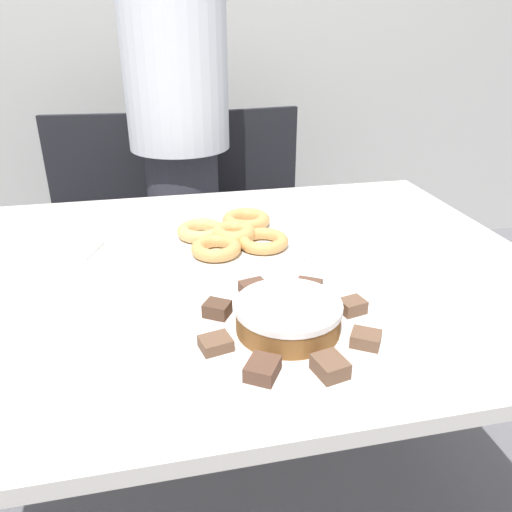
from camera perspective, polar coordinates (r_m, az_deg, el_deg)
The scene contains 23 objects.
ground_plane at distance 1.59m, azimuth -2.41°, elevation -25.10°, with size 12.00×12.00×0.00m, color slate.
wall_back at distance 2.65m, azimuth -9.82°, elevation 26.57°, with size 8.00×0.05×2.60m.
table at distance 1.17m, azimuth -2.97°, elevation -4.58°, with size 1.43×1.07×0.72m.
person_standing at distance 1.94m, azimuth -8.73°, elevation 13.63°, with size 0.37×0.37×1.61m.
office_chair_left at distance 2.13m, azimuth -17.46°, elevation 1.95°, with size 0.47×0.47×0.89m.
office_chair_right at distance 2.16m, azimuth 1.00°, elevation 3.55°, with size 0.50×0.50×0.89m.
plate_cake at distance 0.89m, azimuth 3.64°, elevation -8.60°, with size 0.36×0.36×0.01m.
plate_donuts at distance 1.24m, azimuth -2.59°, elevation 1.57°, with size 0.39×0.39×0.01m.
frosted_cake at distance 0.88m, azimuth 3.70°, elevation -6.86°, with size 0.19×0.19×0.05m.
lamington_0 at distance 0.95m, azimuth 10.94°, elevation -5.64°, with size 0.05×0.05×0.03m.
lamington_1 at distance 1.00m, azimuth 5.90°, elevation -3.70°, with size 0.07×0.07×0.02m.
lamington_2 at distance 0.99m, azimuth -0.09°, elevation -3.86°, with size 0.06×0.07×0.02m.
lamington_3 at distance 0.92m, azimuth -4.47°, elevation -6.06°, with size 0.06×0.06×0.03m.
lamington_4 at distance 0.84m, azimuth -4.64°, elevation -9.92°, with size 0.06×0.05×0.02m.
lamington_5 at distance 0.78m, azimuth 0.75°, elevation -12.78°, with size 0.07×0.07×0.02m.
lamington_6 at distance 0.79m, azimuth 8.47°, elevation -12.38°, with size 0.05×0.06×0.03m.
lamington_7 at distance 0.86m, azimuth 12.44°, elevation -9.22°, with size 0.06×0.06×0.02m.
donut_0 at distance 1.23m, azimuth -2.62°, elevation 2.61°, with size 0.11×0.11×0.04m.
donut_1 at distance 1.26m, azimuth -6.31°, elevation 2.90°, with size 0.12×0.12×0.03m.
donut_2 at distance 1.16m, azimuth -4.58°, elevation 0.89°, with size 0.12×0.12×0.03m.
donut_3 at distance 1.20m, azimuth 0.83°, elevation 1.72°, with size 0.12×0.12×0.03m.
donut_4 at distance 1.32m, azimuth -1.13°, elevation 4.13°, with size 0.13×0.13×0.03m.
napkin at distance 1.28m, azimuth -20.27°, elevation 0.71°, with size 0.15×0.14×0.01m.
Camera 1 is at (-0.15, -1.00, 1.22)m, focal length 35.00 mm.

